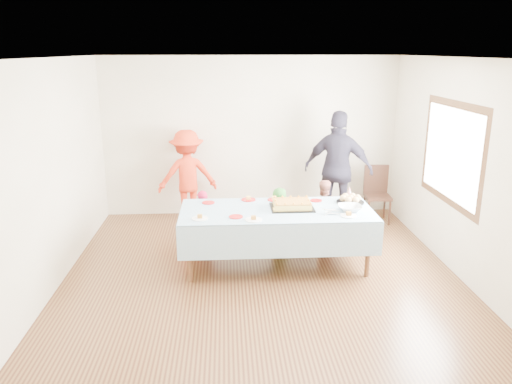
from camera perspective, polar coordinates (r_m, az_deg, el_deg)
ground at (r=6.58m, az=0.56°, el=-9.10°), size 5.00×5.00×0.00m
room_walls at (r=6.05m, az=1.11°, el=6.30°), size 5.04×5.04×2.72m
party_table at (r=6.52m, az=2.37°, el=-2.48°), size 2.50×1.10×0.78m
birthday_cake at (r=6.56m, az=4.14°, el=-1.46°), size 0.56×0.43×0.10m
rolls_tray at (r=6.89m, az=10.73°, el=-0.84°), size 0.38×0.38×0.11m
punch_bowl at (r=6.55m, az=10.67°, el=-1.83°), size 0.31×0.31×0.08m
party_hat at (r=7.03m, az=10.61°, el=-0.12°), size 0.11×0.11×0.18m
fork_pile at (r=6.38m, az=8.71°, el=-2.25°), size 0.24×0.18×0.07m
plate_red_far_a at (r=6.80m, az=-5.47°, el=-1.21°), size 0.17×0.17×0.01m
plate_red_far_b at (r=6.91m, az=-0.87°, el=-0.88°), size 0.20×0.20×0.01m
plate_red_far_c at (r=6.91m, az=2.07°, el=-0.89°), size 0.18×0.18×0.01m
plate_red_far_d at (r=6.92m, az=6.89°, el=-0.97°), size 0.16×0.16×0.01m
plate_red_near at (r=6.22m, az=-2.31°, el=-2.83°), size 0.17×0.17×0.01m
plate_white_left at (r=6.19m, az=-6.44°, el=-3.01°), size 0.20×0.20×0.01m
plate_white_mid at (r=6.10m, az=-0.28°, el=-3.19°), size 0.21×0.21×0.01m
plate_white_right at (r=6.35m, az=10.54°, el=-2.67°), size 0.20×0.20×0.01m
dining_chair at (r=8.58m, az=13.63°, el=0.18°), size 0.43×0.43×0.94m
toddler_left at (r=7.25m, az=-6.11°, el=-3.11°), size 0.32×0.21×0.86m
toddler_mid at (r=7.32m, az=2.69°, el=-2.83°), size 0.44×0.30×0.86m
toddler_right at (r=7.50m, az=7.58°, el=-2.15°), size 0.52×0.44×0.95m
adult_left at (r=8.42m, az=-7.84°, el=1.90°), size 1.07×0.73×1.53m
adult_right at (r=8.10m, az=9.37°, el=2.56°), size 1.19×0.87×1.88m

